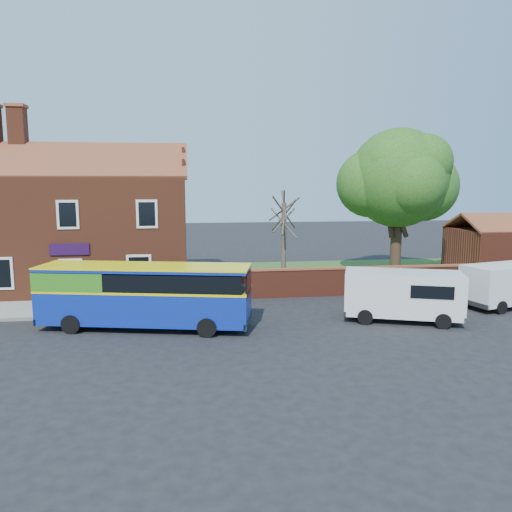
{
  "coord_description": "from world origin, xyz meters",
  "views": [
    {
      "loc": [
        -0.92,
        -19.3,
        6.2
      ],
      "look_at": [
        2.45,
        5.0,
        2.61
      ],
      "focal_mm": 35.0,
      "sensor_mm": 36.0,
      "label": 1
    }
  ],
  "objects": [
    {
      "name": "shop_building",
      "position": [
        -7.02,
        11.5,
        3.41
      ],
      "size": [
        12.3,
        8.13,
        10.5
      ],
      "color": "brown",
      "rests_on": "ground"
    },
    {
      "name": "bare_tree",
      "position": [
        4.69,
        9.27,
        2.84
      ],
      "size": [
        2.07,
        2.47,
        5.53
      ],
      "color": "#4C4238",
      "rests_on": "ground"
    },
    {
      "name": "van_far",
      "position": [
        15.18,
        3.37,
        1.21
      ],
      "size": [
        5.27,
        3.14,
        2.17
      ],
      "rotation": [
        0.0,
        0.0,
        0.25
      ],
      "color": "silver",
      "rests_on": "ground"
    },
    {
      "name": "boundary_wall",
      "position": [
        13.0,
        7.0,
        0.81
      ],
      "size": [
        22.0,
        0.38,
        1.6
      ],
      "color": "maroon",
      "rests_on": "ground"
    },
    {
      "name": "van_near",
      "position": [
        8.7,
        1.61,
        1.26
      ],
      "size": [
        5.52,
        3.67,
        2.25
      ],
      "rotation": [
        0.0,
        0.0,
        -0.35
      ],
      "color": "silver",
      "rests_on": "ground"
    },
    {
      "name": "grass_strip",
      "position": [
        13.0,
        13.0,
        0.02
      ],
      "size": [
        26.0,
        12.0,
        0.04
      ],
      "primitive_type": "cube",
      "color": "#426B28",
      "rests_on": "ground"
    },
    {
      "name": "bus",
      "position": [
        -3.03,
        2.09,
        1.56
      ],
      "size": [
        9.25,
        4.21,
        2.74
      ],
      "rotation": [
        0.0,
        0.0,
        -0.22
      ],
      "color": "#0E279A",
      "rests_on": "ground"
    },
    {
      "name": "kerb",
      "position": [
        -7.0,
        4.0,
        0.07
      ],
      "size": [
        18.0,
        0.15,
        0.14
      ],
      "primitive_type": "cube",
      "color": "slate",
      "rests_on": "ground"
    },
    {
      "name": "large_tree",
      "position": [
        12.54,
        11.38,
        6.32
      ],
      "size": [
        7.92,
        6.27,
        9.66
      ],
      "color": "black",
      "rests_on": "ground"
    },
    {
      "name": "pavement",
      "position": [
        -7.0,
        5.75,
        0.06
      ],
      "size": [
        18.0,
        3.5,
        0.12
      ],
      "primitive_type": "cube",
      "color": "gray",
      "rests_on": "ground"
    },
    {
      "name": "ground",
      "position": [
        0.0,
        0.0,
        0.0
      ],
      "size": [
        120.0,
        120.0,
        0.0
      ],
      "primitive_type": "plane",
      "color": "black",
      "rests_on": "ground"
    }
  ]
}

